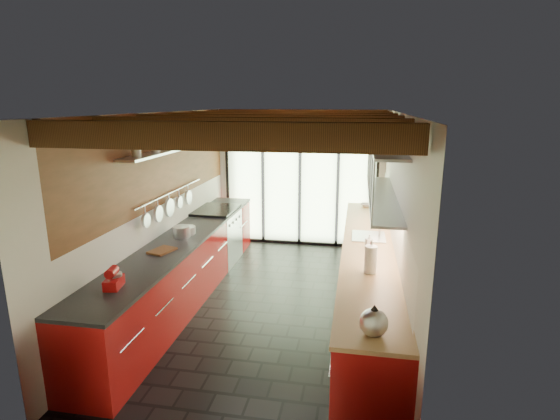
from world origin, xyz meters
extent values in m
plane|color=black|center=(0.00, 0.00, 0.00)|extent=(5.50, 5.50, 0.00)
plane|color=silver|center=(0.00, 2.75, 1.30)|extent=(3.20, 0.00, 3.20)
plane|color=silver|center=(0.00, -2.75, 1.30)|extent=(3.20, 0.00, 3.20)
plane|color=silver|center=(-1.60, 0.00, 1.30)|extent=(0.00, 5.50, 5.50)
plane|color=silver|center=(1.60, 0.00, 1.30)|extent=(0.00, 5.50, 5.50)
plane|color=#472814|center=(0.00, 0.00, 2.60)|extent=(5.50, 5.50, 0.00)
cube|color=#593316|center=(0.00, -2.25, 2.48)|extent=(3.14, 0.14, 0.22)
cube|color=#593316|center=(0.00, -1.35, 2.48)|extent=(3.14, 0.14, 0.22)
cube|color=#593316|center=(0.00, -0.45, 2.48)|extent=(3.14, 0.14, 0.22)
cube|color=#593316|center=(0.00, 0.45, 2.48)|extent=(3.14, 0.14, 0.22)
cube|color=#593316|center=(0.00, 1.35, 2.48)|extent=(3.14, 0.14, 0.22)
cube|color=#593316|center=(0.00, 2.25, 2.48)|extent=(3.14, 0.14, 0.22)
cube|color=brown|center=(0.00, 2.71, 2.35)|extent=(3.14, 0.06, 0.50)
plane|color=brown|center=(-1.57, 0.20, 1.98)|extent=(0.00, 4.90, 4.90)
plane|color=#C6EAAD|center=(0.00, 2.73, 1.08)|extent=(2.90, 0.00, 2.90)
cube|color=black|center=(-1.45, 2.72, 1.07)|extent=(0.05, 0.04, 2.15)
cube|color=black|center=(1.45, 2.72, 1.07)|extent=(0.05, 0.04, 2.15)
cube|color=black|center=(0.00, 2.69, 1.07)|extent=(0.06, 0.05, 2.15)
cube|color=black|center=(0.00, 2.69, 2.15)|extent=(2.90, 0.05, 0.06)
cylinder|color=red|center=(0.00, 2.67, 2.35)|extent=(0.34, 0.04, 0.34)
cylinder|color=beige|center=(0.00, 2.65, 2.35)|extent=(0.28, 0.02, 0.28)
cube|color=#A01110|center=(-1.28, 0.00, 0.44)|extent=(0.65, 5.00, 0.88)
cube|color=black|center=(-1.28, 0.00, 0.90)|extent=(0.68, 5.00, 0.04)
cube|color=silver|center=(-1.28, 1.45, 0.44)|extent=(0.66, 0.90, 0.90)
cube|color=black|center=(-1.28, 1.45, 0.93)|extent=(0.65, 0.90, 0.06)
cube|color=#A01110|center=(1.28, 0.00, 0.44)|extent=(0.65, 5.00, 0.88)
cube|color=tan|center=(1.28, 0.00, 0.90)|extent=(0.68, 5.00, 0.04)
cube|color=white|center=(0.95, 0.40, 0.44)|extent=(0.02, 0.60, 0.84)
cube|color=silver|center=(1.28, 0.40, 0.93)|extent=(0.45, 0.52, 0.02)
cylinder|color=silver|center=(1.42, 0.40, 1.10)|extent=(0.02, 0.02, 0.34)
torus|color=silver|center=(1.36, 0.40, 1.27)|extent=(0.14, 0.02, 0.14)
plane|color=silver|center=(1.26, 0.30, 1.85)|extent=(0.00, 3.00, 3.00)
cube|color=#9EA0A5|center=(1.43, 0.30, 1.51)|extent=(0.34, 3.00, 0.03)
cube|color=#9EA0A5|center=(1.43, 0.30, 2.19)|extent=(0.34, 3.00, 0.03)
cylinder|color=silver|center=(-1.54, 0.30, 1.47)|extent=(0.02, 2.20, 0.02)
cube|color=silver|center=(-1.45, 0.20, 2.10)|extent=(0.28, 2.60, 0.03)
cylinder|color=silver|center=(-1.50, -0.60, 1.29)|extent=(0.04, 0.18, 0.18)
cylinder|color=silver|center=(-1.50, -0.25, 1.29)|extent=(0.04, 0.22, 0.22)
cylinder|color=silver|center=(-1.50, 0.10, 1.29)|extent=(0.04, 0.26, 0.26)
cylinder|color=silver|center=(-1.50, 0.45, 1.29)|extent=(0.04, 0.18, 0.18)
cylinder|color=silver|center=(-1.50, 0.80, 1.29)|extent=(0.04, 0.22, 0.22)
cube|color=#B50E10|center=(-1.27, -1.78, 0.97)|extent=(0.18, 0.27, 0.11)
cylinder|color=#B50E10|center=(-1.27, -1.80, 1.10)|extent=(0.12, 0.17, 0.10)
cylinder|color=silver|center=(-1.27, -1.74, 1.01)|extent=(0.14, 0.14, 0.11)
cylinder|color=silver|center=(-1.27, -0.05, 1.00)|extent=(0.27, 0.27, 0.15)
cylinder|color=silver|center=(-1.27, 0.10, 0.97)|extent=(0.30, 0.30, 0.10)
cube|color=brown|center=(-1.27, -0.68, 0.93)|extent=(0.31, 0.37, 0.03)
sphere|color=silver|center=(1.27, -2.25, 1.03)|extent=(0.26, 0.26, 0.23)
cone|color=black|center=(1.27, -2.25, 1.16)|extent=(0.10, 0.10, 0.06)
cylinder|color=silver|center=(1.27, -2.12, 1.05)|extent=(0.04, 0.09, 0.05)
cylinder|color=white|center=(1.27, -0.93, 1.07)|extent=(0.17, 0.17, 0.30)
cylinder|color=silver|center=(1.27, -0.93, 1.25)|extent=(0.03, 0.03, 0.06)
imported|color=silver|center=(1.27, -0.08, 1.01)|extent=(0.10, 0.10, 0.18)
imported|color=silver|center=(1.27, 2.25, 0.95)|extent=(0.23, 0.23, 0.05)
camera|label=1|loc=(1.10, -5.49, 2.73)|focal=28.00mm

